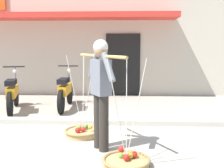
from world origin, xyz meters
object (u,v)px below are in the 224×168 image
at_px(fruit_vendor, 101,87).
at_px(fruit_basket_right_side, 126,161).
at_px(fruit_basket_left_side, 83,132).
at_px(motorcycle_second_in_row, 65,91).
at_px(motorcycle_nearest_shop, 13,93).

distance_m(fruit_vendor, fruit_basket_right_side, 1.17).
relative_size(fruit_basket_left_side, fruit_basket_right_side, 1.00).
bearing_deg(motorcycle_second_in_row, motorcycle_nearest_shop, -163.55).
bearing_deg(fruit_basket_right_side, fruit_vendor, 121.62).
distance_m(fruit_basket_left_side, fruit_basket_right_side, 1.48).
xyz_separation_m(fruit_basket_left_side, fruit_basket_right_side, (0.78, -1.26, 0.00)).
bearing_deg(motorcycle_nearest_shop, fruit_vendor, -45.88).
xyz_separation_m(motorcycle_nearest_shop, motorcycle_second_in_row, (1.23, 0.36, 0.00)).
height_order(fruit_basket_left_side, fruit_basket_right_side, same).
bearing_deg(fruit_basket_left_side, motorcycle_nearest_shop, 137.54).
height_order(fruit_vendor, motorcycle_nearest_shop, fruit_vendor).
bearing_deg(motorcycle_nearest_shop, motorcycle_second_in_row, 16.45).
xyz_separation_m(fruit_basket_right_side, motorcycle_nearest_shop, (-2.78, 3.10, 0.38)).
distance_m(fruit_vendor, motorcycle_nearest_shop, 3.48).
distance_m(fruit_basket_left_side, motorcycle_second_in_row, 2.36).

